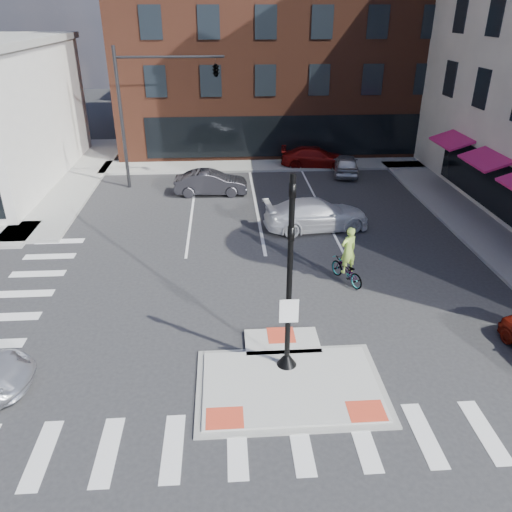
{
  "coord_description": "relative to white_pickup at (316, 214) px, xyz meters",
  "views": [
    {
      "loc": [
        -1.73,
        -11.59,
        9.81
      ],
      "look_at": [
        -0.69,
        4.05,
        2.0
      ],
      "focal_mm": 35.0,
      "sensor_mm": 36.0,
      "label": 1
    }
  ],
  "objects": [
    {
      "name": "bg_car_red",
      "position": [
        1.79,
        10.58,
        -0.07
      ],
      "size": [
        4.86,
        2.47,
        1.35
      ],
      "primitive_type": "imported",
      "rotation": [
        0.0,
        0.0,
        1.44
      ],
      "color": "maroon",
      "rests_on": "ground"
    },
    {
      "name": "white_pickup",
      "position": [
        0.0,
        0.0,
        0.0
      ],
      "size": [
        5.35,
        2.68,
        1.49
      ],
      "primitive_type": "imported",
      "rotation": [
        0.0,
        0.0,
        1.69
      ],
      "color": "white",
      "rests_on": "ground"
    },
    {
      "name": "sidewalk_e",
      "position": [
        8.06,
        -0.92,
        -0.67
      ],
      "size": [
        3.0,
        24.0,
        0.15
      ],
      "primitive_type": "cube",
      "color": "gray",
      "rests_on": "ground"
    },
    {
      "name": "building_n",
      "position": [
        0.26,
        21.07,
        7.06
      ],
      "size": [
        24.4,
        18.4,
        15.5
      ],
      "color": "#55291A",
      "rests_on": "ground"
    },
    {
      "name": "ground",
      "position": [
        -2.74,
        -10.92,
        -0.75
      ],
      "size": [
        120.0,
        120.0,
        0.0
      ],
      "primitive_type": "plane",
      "color": "#28282B",
      "rests_on": "ground"
    },
    {
      "name": "cyclist",
      "position": [
        0.26,
        -5.41,
        0.05
      ],
      "size": [
        1.39,
        2.0,
        2.36
      ],
      "rotation": [
        0.0,
        0.0,
        3.57
      ],
      "color": "#3F3F44",
      "rests_on": "ground"
    },
    {
      "name": "sidewalk_n",
      "position": [
        0.26,
        11.08,
        -0.67
      ],
      "size": [
        26.0,
        3.0,
        0.15
      ],
      "primitive_type": "cube",
      "color": "gray",
      "rests_on": "ground"
    },
    {
      "name": "building_far_left",
      "position": [
        -6.74,
        41.08,
        4.25
      ],
      "size": [
        10.0,
        12.0,
        10.0
      ],
      "primitive_type": "cube",
      "color": "slate",
      "rests_on": "ground"
    },
    {
      "name": "bg_car_silver",
      "position": [
        3.5,
        8.83,
        -0.09
      ],
      "size": [
        2.19,
        4.08,
        1.32
      ],
      "primitive_type": "imported",
      "rotation": [
        0.0,
        0.0,
        2.97
      ],
      "color": "#ACADB3",
      "rests_on": "ground"
    },
    {
      "name": "building_far_right",
      "position": [
        6.26,
        43.08,
        5.25
      ],
      "size": [
        12.0,
        12.0,
        12.0
      ],
      "primitive_type": "cube",
      "color": "brown",
      "rests_on": "ground"
    },
    {
      "name": "refuge_island",
      "position": [
        -2.74,
        -11.18,
        -0.7
      ],
      "size": [
        5.4,
        4.65,
        0.13
      ],
      "color": "gray",
      "rests_on": "ground"
    },
    {
      "name": "bg_car_dark",
      "position": [
        -5.24,
        5.45,
        -0.05
      ],
      "size": [
        4.24,
        1.59,
        1.38
      ],
      "primitive_type": "imported",
      "rotation": [
        0.0,
        0.0,
        1.54
      ],
      "color": "#29282E",
      "rests_on": "ground"
    },
    {
      "name": "signal_pole",
      "position": [
        -2.74,
        -10.52,
        1.61
      ],
      "size": [
        0.6,
        0.6,
        5.98
      ],
      "color": "black",
      "rests_on": "refuge_island"
    },
    {
      "name": "mast_arm_signal",
      "position": [
        -6.22,
        7.08,
        5.46
      ],
      "size": [
        6.1,
        2.24,
        8.0
      ],
      "color": "black",
      "rests_on": "ground"
    }
  ]
}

